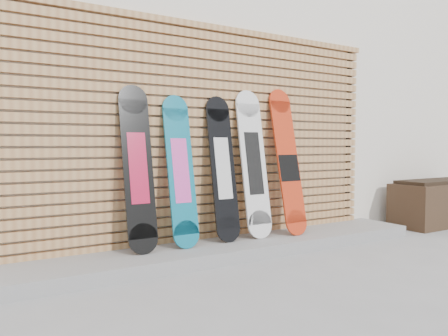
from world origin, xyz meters
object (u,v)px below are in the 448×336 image
(snowboard_0, at_px, (138,168))
(snowboard_1, at_px, (181,171))
(snowboard_4, at_px, (288,162))
(planter_box, at_px, (437,203))
(snowboard_2, at_px, (223,168))
(snowboard_3, at_px, (253,163))

(snowboard_0, relative_size, snowboard_1, 1.05)
(snowboard_1, height_order, snowboard_4, snowboard_4)
(planter_box, height_order, snowboard_4, snowboard_4)
(snowboard_4, bearing_deg, snowboard_0, 178.53)
(snowboard_0, xyz_separation_m, snowboard_2, (0.89, 0.01, -0.03))
(planter_box, distance_m, snowboard_0, 4.18)
(snowboard_0, bearing_deg, planter_box, -2.99)
(snowboard_0, xyz_separation_m, snowboard_1, (0.42, -0.00, -0.03))
(snowboard_4, bearing_deg, snowboard_3, 174.73)
(snowboard_2, relative_size, snowboard_3, 0.95)
(planter_box, height_order, snowboard_3, snowboard_3)
(snowboard_1, xyz_separation_m, snowboard_2, (0.47, 0.01, 0.01))
(snowboard_1, bearing_deg, snowboard_0, 179.72)
(planter_box, distance_m, snowboard_2, 3.29)
(planter_box, bearing_deg, snowboard_0, 177.01)
(snowboard_1, bearing_deg, snowboard_3, -0.13)
(snowboard_0, bearing_deg, snowboard_4, -1.47)
(snowboard_1, relative_size, snowboard_3, 0.93)
(snowboard_2, bearing_deg, snowboard_4, -3.69)
(snowboard_1, bearing_deg, snowboard_2, 1.21)
(snowboard_3, relative_size, snowboard_4, 0.98)
(snowboard_2, xyz_separation_m, snowboard_3, (0.37, -0.01, 0.04))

